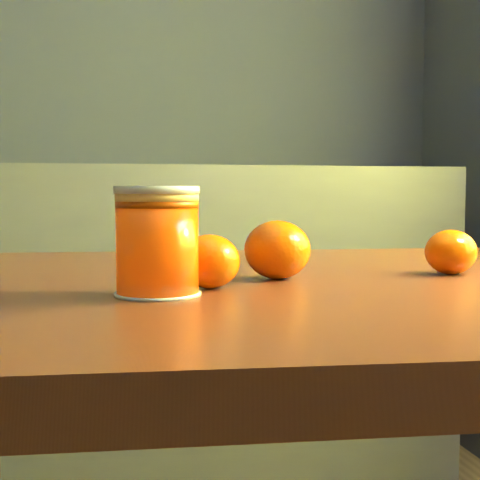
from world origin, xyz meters
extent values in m
cube|color=#5D2B17|center=(0.84, 0.15, 0.72)|extent=(1.04, 0.77, 0.04)
cylinder|color=#F84504|center=(0.65, 0.07, 0.78)|extent=(0.07, 0.07, 0.08)
cylinder|color=#FFC968|center=(0.65, 0.07, 0.83)|extent=(0.07, 0.07, 0.01)
cylinder|color=silver|center=(0.65, 0.07, 0.83)|extent=(0.07, 0.07, 0.00)
ellipsoid|color=#E05504|center=(0.78, 0.15, 0.77)|extent=(0.08, 0.08, 0.06)
ellipsoid|color=#E05504|center=(0.97, 0.15, 0.77)|extent=(0.06, 0.06, 0.05)
ellipsoid|color=#E05504|center=(0.70, 0.10, 0.77)|extent=(0.08, 0.08, 0.05)
camera|label=1|loc=(0.60, -0.51, 0.83)|focal=50.00mm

